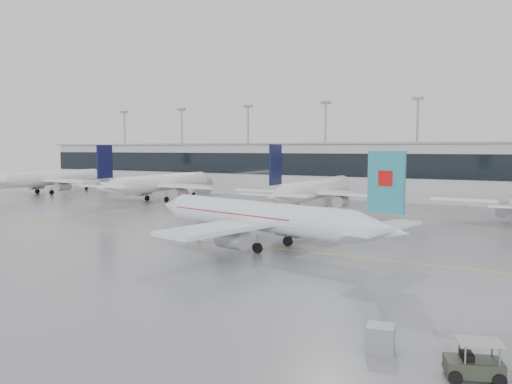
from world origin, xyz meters
The scene contains 14 objects.
ground centered at (0.00, 0.00, 0.00)m, with size 320.00×320.00×0.00m, color gray.
taxi_line_main centered at (0.00, 0.00, 0.01)m, with size 120.00×0.25×0.01m, color gold.
taxi_line_north centered at (0.00, 30.00, 0.01)m, with size 120.00×0.25×0.01m, color gold.
taxi_line_cross centered at (-30.00, 15.00, 0.01)m, with size 0.25×60.00×0.01m, color gold.
terminal centered at (0.00, 62.00, 6.00)m, with size 180.00×15.00×12.00m, color #A6A6AA.
terminal_glass centered at (0.00, 54.45, 7.50)m, with size 180.00×0.20×5.00m, color black.
terminal_roof centered at (0.00, 62.00, 12.20)m, with size 182.00×16.00×0.40m, color gray.
light_masts centered at (0.00, 68.00, 13.34)m, with size 156.40×1.00×22.60m.
air_canada_jet centered at (7.85, -0.32, 3.42)m, with size 34.77×27.86×10.85m.
parked_jet_a centered at (-70.00, 33.69, 3.71)m, with size 29.64×36.96×11.72m.
parked_jet_b centered at (-35.00, 33.69, 3.71)m, with size 29.64×36.96×11.72m.
parked_jet_c centered at (0.00, 33.69, 3.71)m, with size 29.64×36.96×11.72m.
baggage_tug centered at (31.38, -23.65, 0.67)m, with size 3.98×2.40×1.90m.
gse_unit centered at (26.60, -22.55, 0.74)m, with size 1.47×1.37×1.47m, color gray.
Camera 1 is at (33.27, -48.96, 11.08)m, focal length 35.00 mm.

